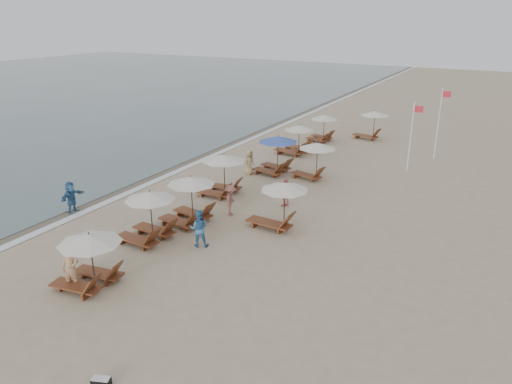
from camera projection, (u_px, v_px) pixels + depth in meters
The scene contains 22 objects.
ground at pixel (266, 282), 18.21m from camera, with size 160.00×160.00×0.00m, color tan.
wet_sand_band at pixel (169, 165), 32.08m from camera, with size 3.20×140.00×0.01m, color #6B5E4C.
foam_line at pixel (185, 168), 31.48m from camera, with size 0.50×140.00×0.02m, color white.
lounger_station_0 at pixel (88, 260), 17.53m from camera, with size 2.62×2.29×2.17m.
lounger_station_1 at pixel (147, 218), 21.12m from camera, with size 2.64×2.19×2.35m.
lounger_station_2 at pixel (188, 201), 22.93m from camera, with size 2.70×2.27×2.37m.
lounger_station_3 at pixel (221, 174), 26.52m from camera, with size 2.68×2.37×2.32m.
lounger_station_4 at pixel (274, 154), 30.09m from camera, with size 2.75×2.46×2.39m.
lounger_station_5 at pixel (295, 141), 34.48m from camera, with size 2.72×2.27×2.07m.
lounger_station_6 at pixel (321, 128), 37.72m from camera, with size 2.40×2.12×2.10m.
inland_station_0 at pixel (277, 203), 22.31m from camera, with size 2.87×2.24×2.22m.
inland_station_1 at pixel (313, 157), 29.01m from camera, with size 2.71×2.24×2.22m.
inland_station_2 at pixel (371, 122), 38.26m from camera, with size 2.79×2.24×2.22m.
beachgoer_near at pixel (71, 268), 17.44m from camera, with size 0.64×0.42×1.76m, color tan.
beachgoer_mid_a at pixel (199, 228), 20.75m from camera, with size 0.81×0.63×1.67m, color teal.
beachgoer_mid_b at pixel (231, 201), 23.92m from camera, with size 1.02×0.59×1.58m, color #8B5246.
beachgoer_far_a at pixel (286, 193), 25.05m from camera, with size 0.88×0.37×1.50m, color #D2545F.
beachgoer_far_b at pixel (249, 162), 30.03m from camera, with size 0.77×0.50×1.58m, color tan.
waterline_walker at pixel (71, 197), 24.29m from camera, with size 1.50×0.48×1.62m, color #2F5F8D.
duffel_bag at pixel (101, 382), 13.09m from camera, with size 0.56×0.41×0.28m.
flag_pole_near at pixel (412, 134), 29.88m from camera, with size 0.59×0.08×4.41m.
flag_pole_far at pixel (439, 120), 32.65m from camera, with size 0.60×0.08×4.82m.
Camera 1 is at (7.33, -14.11, 9.51)m, focal length 34.10 mm.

